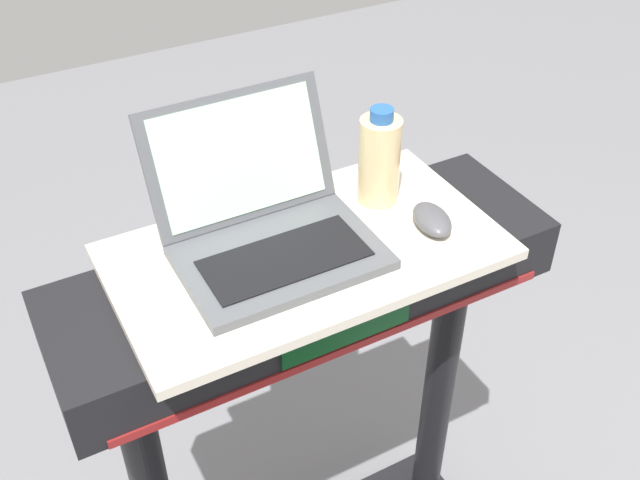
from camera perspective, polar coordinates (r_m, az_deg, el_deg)
The scene contains 4 objects.
desk_board at distance 1.30m, azimuth -1.05°, elevation -0.89°, with size 0.66×0.37×0.02m, color beige.
laptop at distance 1.27m, azimuth -4.00°, elevation 1.24°, with size 0.33×0.31×0.23m.
computer_mouse at distance 1.34m, azimuth 8.40°, elevation 1.53°, with size 0.06×0.10×0.03m, color #4C4C51.
water_bottle at distance 1.37m, azimuth 4.46°, elevation 6.06°, with size 0.08×0.08×0.19m.
Camera 1 is at (-0.46, -0.20, 1.89)m, focal length 42.70 mm.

